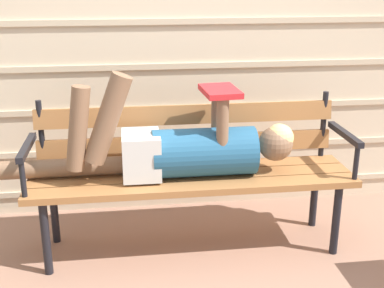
% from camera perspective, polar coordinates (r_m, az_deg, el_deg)
% --- Properties ---
extents(ground_plane, '(12.00, 12.00, 0.00)m').
position_cam_1_polar(ground_plane, '(2.87, 0.37, -12.84)').
color(ground_plane, '#936B56').
extents(house_siding, '(4.97, 0.08, 2.44)m').
position_cam_1_polar(house_siding, '(3.19, -1.45, 13.66)').
color(house_siding, beige).
rests_on(house_siding, ground).
extents(park_bench, '(1.77, 0.45, 0.84)m').
position_cam_1_polar(park_bench, '(2.83, -0.18, -2.24)').
color(park_bench, '#9E6638').
rests_on(park_bench, ground).
extents(reclining_person, '(1.78, 0.27, 0.59)m').
position_cam_1_polar(reclining_person, '(2.72, -1.65, -0.42)').
color(reclining_person, '#23567A').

